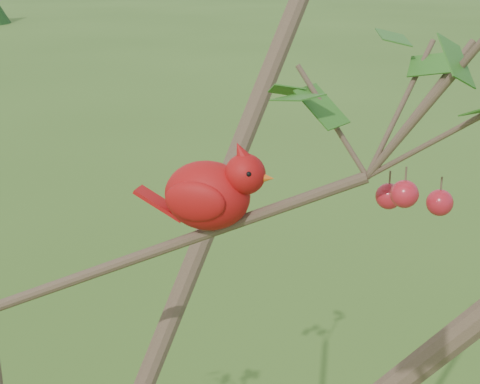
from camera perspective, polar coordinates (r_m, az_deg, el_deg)
The scene contains 1 object.
cardinal at distance 1.08m, azimuth -2.19°, elevation -0.03°, with size 0.21×0.13×0.15m.
Camera 1 is at (0.40, -0.95, 2.51)m, focal length 55.00 mm.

